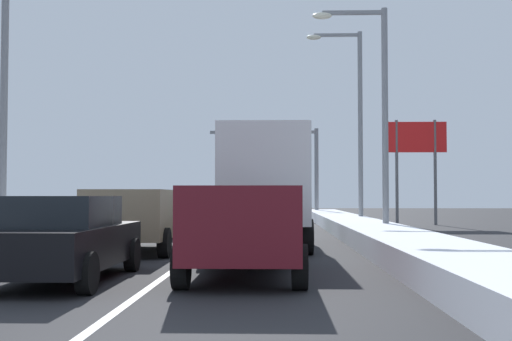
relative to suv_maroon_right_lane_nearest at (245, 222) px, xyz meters
name	(u,v)px	position (x,y,z in m)	size (l,w,h in m)	color
ground_plane	(211,243)	(-1.51, 8.66, -1.02)	(120.00, 120.00, 0.00)	#28282B
lane_stripe_between_right_lane_and_center_lane	(222,235)	(-1.51, 12.65, -1.01)	(0.14, 43.84, 0.01)	silver
snow_bank_right_shoulder	(360,228)	(3.79, 12.65, -0.74)	(2.06, 43.84, 0.56)	white
snow_bank_left_shoulder	(85,224)	(-6.81, 12.65, -0.60)	(1.62, 43.84, 0.83)	white
suv_maroon_right_lane_nearest	(245,222)	(0.00, 0.00, 0.00)	(2.16, 4.90, 1.67)	maroon
box_truck_right_lane_second	(265,183)	(0.27, 6.96, 0.88)	(2.53, 7.20, 3.36)	slate
sedan_green_right_lane_third	(270,214)	(0.34, 14.86, -0.25)	(2.00, 4.50, 1.51)	#1E5633
sedan_black_center_lane_nearest	(62,238)	(-3.20, -0.79, -0.25)	(2.00, 4.50, 1.51)	black
suv_tan_center_lane_second	(140,214)	(-3.10, 5.25, 0.00)	(2.16, 4.90, 1.67)	#937F60
sedan_charcoal_center_lane_third	(178,216)	(-3.15, 12.31, -0.25)	(2.00, 4.50, 1.51)	#38383D
traffic_light_gantry	(283,153)	(1.06, 32.56, 3.48)	(7.54, 0.47, 6.20)	slate
street_lamp_right_near	(375,100)	(4.07, 10.65, 3.88)	(2.66, 0.36, 8.17)	gray
street_lamp_right_mid	(353,112)	(4.28, 18.63, 4.51)	(2.66, 0.36, 9.38)	gray
street_lamp_left_mid	(16,86)	(-7.22, 6.91, 3.81)	(2.66, 0.36, 8.04)	gray
roadside_sign_right	(416,148)	(7.91, 21.83, 3.00)	(3.20, 0.16, 5.50)	#59595B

